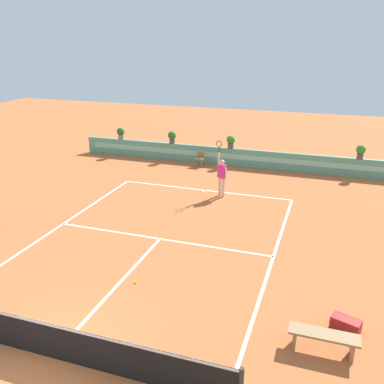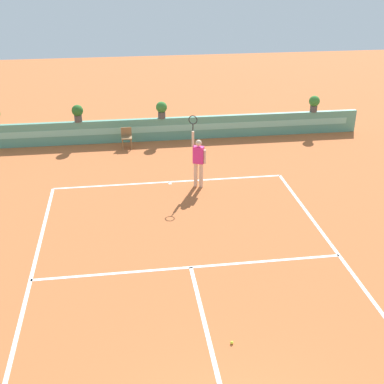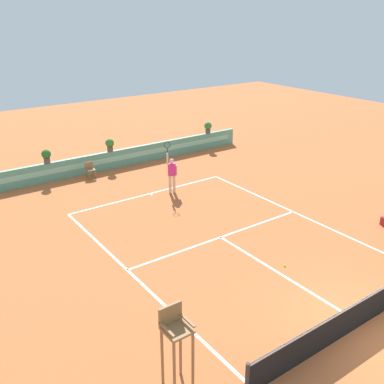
{
  "view_description": "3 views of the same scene",
  "coord_description": "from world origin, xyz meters",
  "px_view_note": "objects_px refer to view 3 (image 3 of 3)",
  "views": [
    {
      "loc": [
        5.57,
        -6.35,
        6.91
      ],
      "look_at": [
        0.39,
        8.89,
        1.0
      ],
      "focal_mm": 39.67,
      "sensor_mm": 36.0,
      "label": 1
    },
    {
      "loc": [
        -1.54,
        -4.64,
        7.57
      ],
      "look_at": [
        0.39,
        8.89,
        1.0
      ],
      "focal_mm": 47.26,
      "sensor_mm": 36.0,
      "label": 2
    },
    {
      "loc": [
        -9.84,
        -5.48,
        8.23
      ],
      "look_at": [
        0.39,
        8.89,
        1.0
      ],
      "focal_mm": 41.38,
      "sensor_mm": 36.0,
      "label": 3
    }
  ],
  "objects_px": {
    "umpire_chair": "(176,339)",
    "potted_plant_centre": "(110,144)",
    "ball_kid_chair": "(90,169)",
    "tennis_ball_near_baseline": "(285,266)",
    "potted_plant_far_right": "(208,127)",
    "potted_plant_left": "(46,155)",
    "tennis_player": "(172,172)"
  },
  "relations": [
    {
      "from": "umpire_chair",
      "to": "potted_plant_centre",
      "type": "distance_m",
      "value": 16.14
    },
    {
      "from": "ball_kid_chair",
      "to": "tennis_ball_near_baseline",
      "type": "distance_m",
      "value": 12.38
    },
    {
      "from": "umpire_chair",
      "to": "tennis_ball_near_baseline",
      "type": "xyz_separation_m",
      "value": [
        5.96,
        2.17,
        -1.31
      ]
    },
    {
      "from": "potted_plant_far_right",
      "to": "potted_plant_centre",
      "type": "bearing_deg",
      "value": 180.0
    },
    {
      "from": "umpire_chair",
      "to": "potted_plant_centre",
      "type": "height_order",
      "value": "umpire_chair"
    },
    {
      "from": "umpire_chair",
      "to": "tennis_ball_near_baseline",
      "type": "relative_size",
      "value": 31.47
    },
    {
      "from": "potted_plant_far_right",
      "to": "ball_kid_chair",
      "type": "bearing_deg",
      "value": -175.02
    },
    {
      "from": "potted_plant_left",
      "to": "potted_plant_far_right",
      "type": "distance_m",
      "value": 10.37
    },
    {
      "from": "ball_kid_chair",
      "to": "tennis_player",
      "type": "bearing_deg",
      "value": -60.82
    },
    {
      "from": "ball_kid_chair",
      "to": "tennis_player",
      "type": "height_order",
      "value": "tennis_player"
    },
    {
      "from": "tennis_ball_near_baseline",
      "to": "potted_plant_centre",
      "type": "xyz_separation_m",
      "value": [
        -0.33,
        12.95,
        1.38
      ]
    },
    {
      "from": "potted_plant_centre",
      "to": "umpire_chair",
      "type": "bearing_deg",
      "value": -110.42
    },
    {
      "from": "umpire_chair",
      "to": "ball_kid_chair",
      "type": "height_order",
      "value": "umpire_chair"
    },
    {
      "from": "umpire_chair",
      "to": "potted_plant_centre",
      "type": "relative_size",
      "value": 2.96
    },
    {
      "from": "ball_kid_chair",
      "to": "tennis_ball_near_baseline",
      "type": "bearing_deg",
      "value": -81.19
    },
    {
      "from": "potted_plant_far_right",
      "to": "potted_plant_centre",
      "type": "relative_size",
      "value": 1.0
    },
    {
      "from": "tennis_player",
      "to": "potted_plant_left",
      "type": "xyz_separation_m",
      "value": [
        -4.36,
        5.01,
        0.36
      ]
    },
    {
      "from": "ball_kid_chair",
      "to": "tennis_ball_near_baseline",
      "type": "xyz_separation_m",
      "value": [
        1.89,
        -12.22,
        -0.44
      ]
    },
    {
      "from": "tennis_player",
      "to": "potted_plant_centre",
      "type": "xyz_separation_m",
      "value": [
        -0.83,
        5.01,
        0.36
      ]
    },
    {
      "from": "ball_kid_chair",
      "to": "potted_plant_far_right",
      "type": "height_order",
      "value": "potted_plant_far_right"
    },
    {
      "from": "potted_plant_left",
      "to": "potted_plant_far_right",
      "type": "relative_size",
      "value": 1.0
    },
    {
      "from": "tennis_ball_near_baseline",
      "to": "potted_plant_left",
      "type": "bearing_deg",
      "value": 106.62
    },
    {
      "from": "umpire_chair",
      "to": "potted_plant_far_right",
      "type": "distance_m",
      "value": 19.6
    },
    {
      "from": "umpire_chair",
      "to": "potted_plant_left",
      "type": "height_order",
      "value": "umpire_chair"
    },
    {
      "from": "umpire_chair",
      "to": "potted_plant_left",
      "type": "distance_m",
      "value": 15.27
    },
    {
      "from": "ball_kid_chair",
      "to": "potted_plant_far_right",
      "type": "xyz_separation_m",
      "value": [
        8.4,
        0.73,
        0.93
      ]
    },
    {
      "from": "ball_kid_chair",
      "to": "potted_plant_far_right",
      "type": "distance_m",
      "value": 8.48
    },
    {
      "from": "potted_plant_left",
      "to": "potted_plant_far_right",
      "type": "bearing_deg",
      "value": 0.0
    },
    {
      "from": "tennis_ball_near_baseline",
      "to": "potted_plant_left",
      "type": "distance_m",
      "value": 13.59
    },
    {
      "from": "tennis_player",
      "to": "potted_plant_left",
      "type": "relative_size",
      "value": 3.57
    },
    {
      "from": "tennis_player",
      "to": "potted_plant_far_right",
      "type": "relative_size",
      "value": 3.57
    },
    {
      "from": "tennis_player",
      "to": "potted_plant_centre",
      "type": "distance_m",
      "value": 5.09
    }
  ]
}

